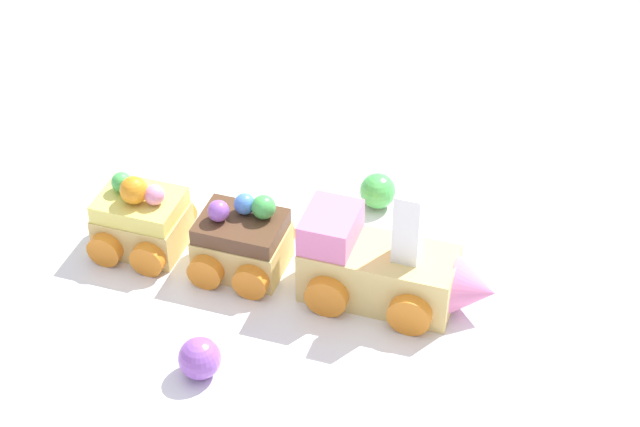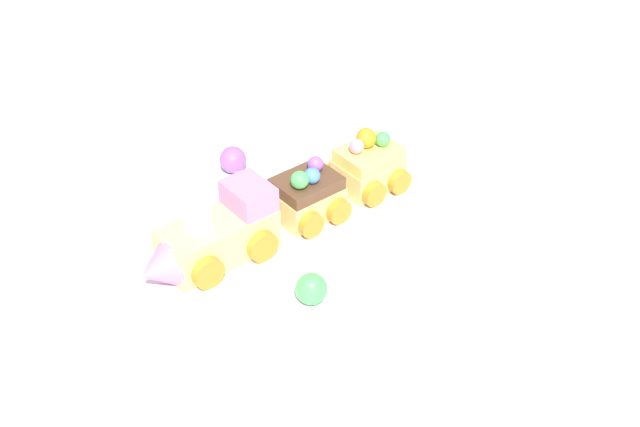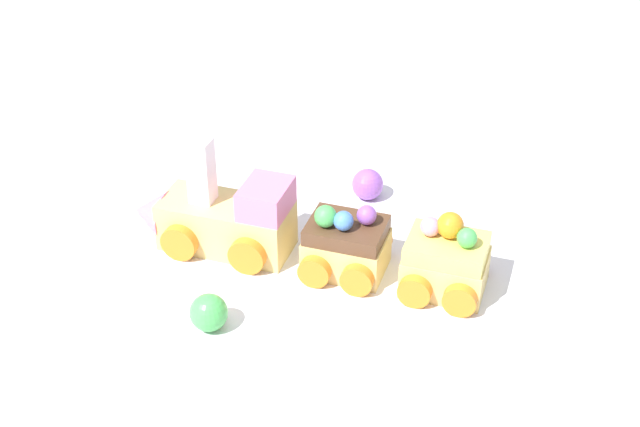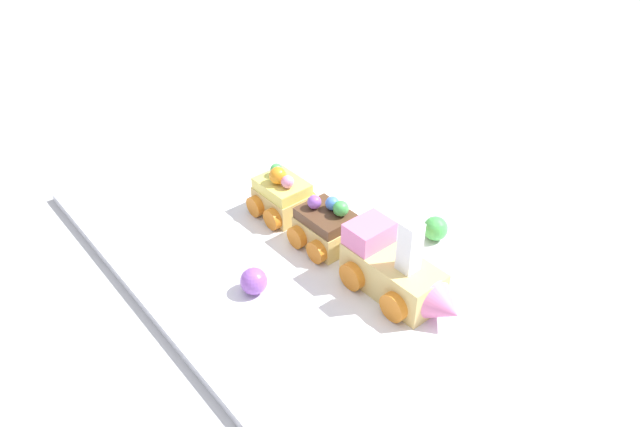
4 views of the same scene
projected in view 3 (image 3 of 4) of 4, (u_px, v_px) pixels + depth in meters
name	position (u px, v px, depth m)	size (l,w,h in m)	color
ground_plane	(298.00, 277.00, 0.73)	(10.00, 10.00, 0.00)	#B2B2B7
display_board	(298.00, 271.00, 0.72)	(0.67, 0.43, 0.01)	white
cake_train_locomotive	(218.00, 218.00, 0.73)	(0.14, 0.07, 0.10)	#E5C675
cake_car_chocolate	(346.00, 246.00, 0.70)	(0.06, 0.07, 0.06)	#E5C675
cake_car_lemon	(446.00, 263.00, 0.68)	(0.06, 0.07, 0.07)	#E5C675
gumball_green	(209.00, 313.00, 0.65)	(0.03, 0.03, 0.03)	#4CBC56
gumball_purple	(368.00, 184.00, 0.80)	(0.03, 0.03, 0.03)	#9956C6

